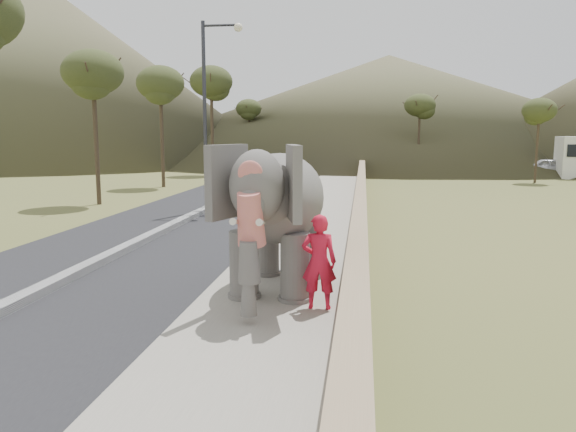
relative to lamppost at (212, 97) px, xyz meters
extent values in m
plane|color=olive|center=(4.69, -12.27, -4.87)|extent=(160.00, 160.00, 0.00)
cube|color=black|center=(-0.31, -2.27, -4.86)|extent=(7.00, 120.00, 0.03)
cube|color=black|center=(-0.31, -2.27, -4.76)|extent=(0.35, 120.00, 0.22)
cube|color=#9E9687|center=(4.69, -2.27, -4.80)|extent=(3.00, 120.00, 0.15)
cube|color=tan|center=(6.34, -2.27, -4.32)|extent=(0.30, 120.00, 1.10)
cylinder|color=#2A292E|center=(-0.31, 0.00, -0.87)|extent=(0.16, 0.16, 8.00)
cylinder|color=#2A292E|center=(0.49, 0.00, 2.93)|extent=(1.60, 0.10, 0.10)
sphere|color=#FFF2CC|center=(1.19, 0.00, 2.83)|extent=(0.36, 0.36, 0.36)
cylinder|color=#2D2D33|center=(0.19, -0.89, -3.87)|extent=(0.08, 0.08, 2.00)
cube|color=#E25615|center=(0.19, -0.89, -2.77)|extent=(0.60, 0.05, 0.60)
imported|color=#BCBBC3|center=(21.05, 21.92, -4.15)|extent=(4.54, 2.83, 1.44)
cone|color=brown|center=(-33.31, 42.73, 6.13)|extent=(60.00, 60.00, 22.00)
cone|color=brown|center=(9.69, 57.73, 2.13)|extent=(80.00, 80.00, 14.00)
imported|color=red|center=(5.64, -13.39, -3.83)|extent=(0.65, 0.43, 1.79)
imported|color=#9C120E|center=(1.26, 7.30, -4.45)|extent=(0.81, 1.68, 0.85)
imported|color=#212227|center=(1.04, 7.30, -3.86)|extent=(0.82, 0.68, 1.52)
camera|label=1|loc=(6.42, -23.54, -1.45)|focal=35.00mm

